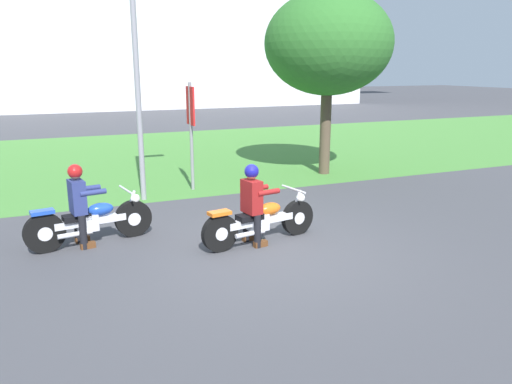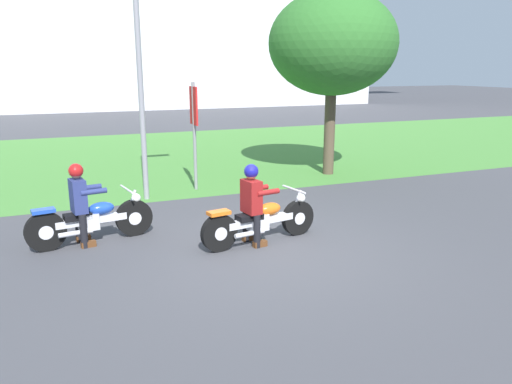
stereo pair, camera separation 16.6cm
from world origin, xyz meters
TOP-DOWN VIEW (x-y plane):
  - ground at (0.00, 0.00)m, footprint 120.00×120.00m
  - grass_verge at (0.00, 9.88)m, footprint 60.00×12.00m
  - stadium_facade at (-4.64, 32.30)m, footprint 51.61×8.00m
  - motorcycle_lead at (0.04, 0.55)m, footprint 2.21×0.72m
  - rider_lead at (-0.12, 0.52)m, footprint 0.60×0.52m
  - motorcycle_follow at (-2.64, 1.61)m, footprint 2.13×0.71m
  - rider_follow at (-2.81, 1.58)m, footprint 0.60×0.52m
  - tree_roadside at (3.98, 5.08)m, footprint 3.44×3.44m
  - streetlight_pole at (-1.17, 4.20)m, footprint 0.96×0.20m
  - sign_banner at (0.01, 4.68)m, footprint 0.08×0.60m

SIDE VIEW (x-z plane):
  - ground at x=0.00m, z-range 0.00..0.00m
  - grass_verge at x=0.00m, z-range 0.00..0.01m
  - motorcycle_lead at x=0.04m, z-range -0.05..0.82m
  - motorcycle_follow at x=-2.64m, z-range -0.05..0.84m
  - rider_lead at x=-0.12m, z-range 0.12..1.51m
  - rider_follow at x=-2.81m, z-range 0.12..1.53m
  - sign_banner at x=0.01m, z-range 0.42..3.02m
  - tree_roadside at x=3.98m, z-range 1.08..6.01m
  - streetlight_pole at x=-1.17m, z-range 0.72..6.50m
  - stadium_facade at x=-4.64m, z-range 0.00..14.54m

